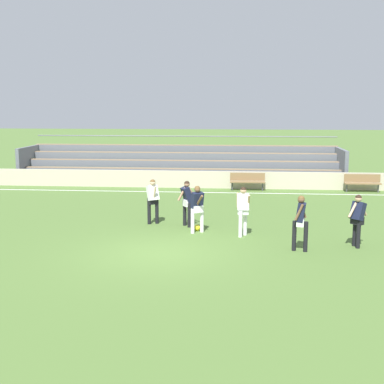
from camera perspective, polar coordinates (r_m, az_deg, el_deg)
The scene contains 13 objects.
ground_plane at distance 15.56m, azimuth -3.58°, elevation -6.73°, with size 160.00×160.00×0.00m, color #4C6B30.
field_line_sideline at distance 26.15m, azimuth -0.01°, elevation -0.02°, with size 44.00×0.12×0.01m, color white.
sideline_wall at distance 27.47m, azimuth 0.25°, elevation 1.40°, with size 48.00×0.16×0.91m, color beige.
bleacher_stand at distance 30.10m, azimuth -1.25°, elevation 3.27°, with size 18.44×3.58×2.51m.
bench_far_left at distance 27.53m, azimuth 18.31°, elevation 1.12°, with size 1.80×0.40×0.90m.
bench_far_right at distance 26.80m, azimuth 6.15°, elevation 1.33°, with size 1.80×0.40×0.90m.
player_white_pressing_high at distance 17.33m, azimuth 5.67°, elevation -1.66°, with size 0.44×0.54×1.68m.
player_dark_dropping_back at distance 17.71m, azimuth 0.59°, elevation -1.45°, with size 0.49×0.79×1.64m.
player_white_wide_left at distance 19.10m, azimuth -4.35°, elevation -0.60°, with size 0.53×0.61×1.67m.
player_dark_trailing_run at distance 18.64m, azimuth -0.56°, elevation -0.82°, with size 0.68×0.52×1.68m.
player_dark_challenging at distance 16.71m, azimuth 17.81°, elevation -2.56°, with size 0.69×0.54×1.66m.
player_dark_deep_cover at distance 15.80m, azimuth 11.90°, elevation -2.84°, with size 0.46×0.52×1.71m.
soccer_ball at distance 18.15m, azimuth 0.59°, elevation -3.97°, with size 0.22×0.22×0.22m, color yellow.
Camera 1 is at (2.27, -14.76, 4.36)m, focal length 48.28 mm.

